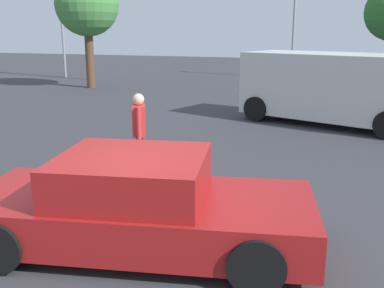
# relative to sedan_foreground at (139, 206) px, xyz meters

# --- Properties ---
(ground_plane) EXTENTS (80.00, 80.00, 0.00)m
(ground_plane) POSITION_rel_sedan_foreground_xyz_m (0.05, 0.02, -0.57)
(ground_plane) COLOR #38383D
(sedan_foreground) EXTENTS (4.62, 2.59, 1.23)m
(sedan_foreground) POSITION_rel_sedan_foreground_xyz_m (0.00, 0.00, 0.00)
(sedan_foreground) COLOR maroon
(sedan_foreground) RESTS_ON ground_plane
(van_white) EXTENTS (5.52, 3.69, 2.08)m
(van_white) POSITION_rel_sedan_foreground_xyz_m (1.96, 9.02, 0.56)
(van_white) COLOR silver
(van_white) RESTS_ON ground_plane
(pedestrian) EXTENTS (0.39, 0.53, 1.61)m
(pedestrian) POSITION_rel_sedan_foreground_xyz_m (-1.25, 2.64, 0.38)
(pedestrian) COLOR navy
(pedestrian) RESTS_ON ground_plane
(light_post_near) EXTENTS (0.44, 0.44, 5.81)m
(light_post_near) POSITION_rel_sedan_foreground_xyz_m (-0.77, 22.01, 3.43)
(light_post_near) COLOR gray
(light_post_near) RESTS_ON ground_plane
(tree_back_right) EXTENTS (2.96, 2.96, 5.37)m
(tree_back_right) POSITION_rel_sedan_foreground_xyz_m (-9.38, 14.21, 3.28)
(tree_back_right) COLOR brown
(tree_back_right) RESTS_ON ground_plane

